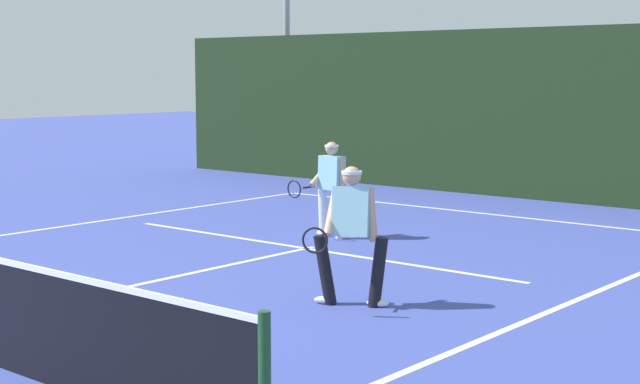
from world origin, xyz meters
TOP-DOWN VIEW (x-y plane):
  - court_line_baseline_far at (0.00, 11.14)m, footprint 9.21×0.10m
  - court_line_service at (0.00, 6.24)m, footprint 7.51×0.10m
  - court_line_centre at (0.00, 3.20)m, footprint 0.10×6.40m
  - player_near at (2.72, 3.86)m, footprint 0.85×0.98m
  - player_far at (-0.34, 7.25)m, footprint 0.77×0.88m
  - tennis_ball at (1.16, 2.69)m, footprint 0.07×0.07m
  - back_fence_windscreen at (0.00, 13.61)m, footprint 20.72×0.12m

SIDE VIEW (x-z plane):
  - court_line_baseline_far at x=0.00m, z-range 0.00..0.01m
  - court_line_service at x=0.00m, z-range 0.00..0.01m
  - court_line_centre at x=0.00m, z-range 0.00..0.01m
  - tennis_ball at x=1.16m, z-range 0.00..0.07m
  - player_far at x=-0.34m, z-range 0.07..1.63m
  - player_near at x=2.72m, z-range 0.08..1.69m
  - back_fence_windscreen at x=0.00m, z-range 0.00..3.60m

